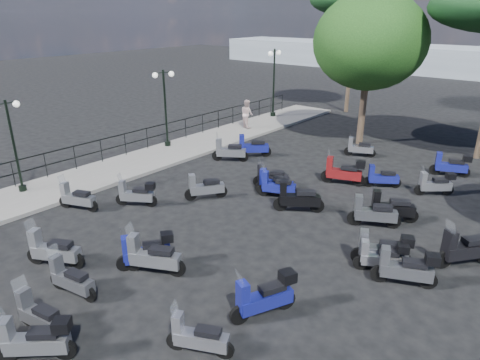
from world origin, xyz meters
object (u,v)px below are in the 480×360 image
Objects in this scene: scooter_11 at (359,148)px; scooter_14 at (152,257)px; scooter_22 at (373,213)px; pine_2 at (356,0)px; lamp_post_0 at (13,141)px; scooter_27 at (464,249)px; pedestrian_far at (247,114)px; scooter_15 at (298,199)px; scooter_8 at (136,194)px; scooter_16 at (344,172)px; scooter_26 at (382,257)px; scooter_30 at (71,280)px; scooter_9 at (277,186)px; scooter_25 at (198,338)px; scooter_31 at (406,269)px; scooter_5 at (252,147)px; scooter_19 at (35,341)px; scooter_29 at (451,165)px; scooter_23 at (435,184)px; broadleaf_tree at (370,42)px; scooter_20 at (264,297)px; scooter_21 at (383,250)px; scooter_4 at (229,151)px; scooter_32 at (274,184)px; scooter_2 at (77,198)px; scooter_28 at (391,208)px; scooter_7 at (147,252)px; scooter_1 at (53,251)px; lamp_post_1 at (165,103)px; scooter_10 at (271,177)px; scooter_3 at (205,188)px; scooter_17 at (382,178)px; scooter_13 at (40,316)px.

scooter_11 is 13.40m from scooter_14.
pine_2 is at bearing 0.49° from scooter_22.
lamp_post_0 is 16.11m from scooter_27.
pedestrian_far is 11.75m from scooter_15.
scooter_8 is 0.79× the size of scooter_16.
scooter_30 reaches higher than scooter_26.
scooter_9 is 1.12× the size of scooter_25.
scooter_31 is at bearing -147.56° from scooter_15.
scooter_5 is 0.82× the size of scooter_16.
scooter_19 is 0.84× the size of scooter_29.
scooter_15 is at bearing 38.07° from scooter_27.
scooter_16 reaches higher than scooter_23.
scooter_19 is at bearing -84.49° from broadleaf_tree.
scooter_20 reaches higher than scooter_21.
scooter_4 is 4.53m from scooter_32.
scooter_23 reaches higher than scooter_11.
pedestrian_far is at bearing 0.34° from scooter_5.
scooter_22 is at bearing -1.36° from scooter_26.
broadleaf_tree is at bearing -38.82° from scooter_2.
scooter_28 is 10.76m from broadleaf_tree.
broadleaf_tree is at bearing -13.41° from scooter_27.
scooter_16 is at bearing -43.85° from scooter_19.
scooter_1 is at bearing 71.77° from scooter_7.
scooter_16 reaches higher than scooter_2.
lamp_post_1 is at bearing 1.53° from scooter_2.
scooter_4 is at bearing 56.63° from lamp_post_0.
scooter_22 reaches higher than scooter_9.
scooter_16 is (8.78, -4.34, -0.46)m from pedestrian_far.
scooter_23 is (12.12, -3.05, -0.55)m from pedestrian_far.
scooter_21 is at bearing -74.16° from scooter_14.
scooter_28 is (-0.47, -3.37, 0.03)m from scooter_23.
scooter_5 is at bearing -30.63° from scooter_8.
scooter_9 is 10.22m from scooter_19.
scooter_27 is (6.54, 6.00, 0.01)m from scooter_14.
scooter_1 is 8.90m from scooter_10.
scooter_5 is at bearing -118.83° from broadleaf_tree.
pine_2 reaches higher than pedestrian_far.
scooter_14 is at bearing 118.14° from scooter_23.
scooter_3 is 0.91× the size of scooter_21.
scooter_9 is 6.54m from scooter_31.
lamp_post_1 is 2.95× the size of scooter_26.
pedestrian_far is 10.66m from scooter_3.
scooter_27 is (2.23, -4.74, 0.05)m from scooter_23.
scooter_17 is 4.58m from scooter_32.
scooter_7 is at bearing 97.52° from scooter_31.
scooter_31 is at bearing -58.14° from scooter_30.
scooter_13 is at bearing 151.44° from scooter_14.
broadleaf_tree is at bearing 8.78° from scooter_23.
pedestrian_far is at bearing -16.61° from scooter_19.
scooter_30 is (1.61, -6.57, -0.02)m from scooter_3.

